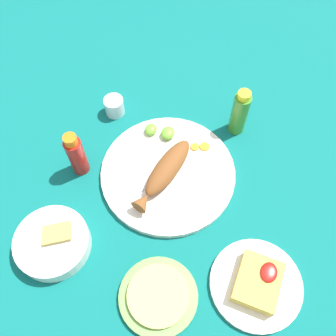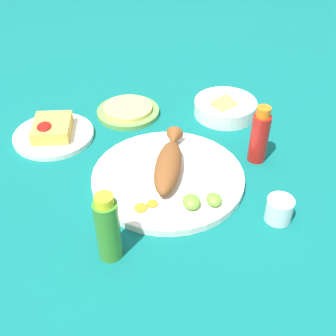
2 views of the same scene
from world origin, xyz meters
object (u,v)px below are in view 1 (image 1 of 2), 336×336
at_px(fried_fish, 165,171).
at_px(tortilla_plate, 158,297).
at_px(fork_near, 140,191).
at_px(guacamole_bowl, 53,242).
at_px(fork_far, 133,177).
at_px(salt_cup, 114,107).
at_px(hot_sauce_bottle_red, 76,155).
at_px(main_plate, 168,173).
at_px(hot_sauce_bottle_green, 240,113).
at_px(side_plate_fries, 256,284).

bearing_deg(fried_fish, tortilla_plate, -150.11).
relative_size(fork_near, guacamole_bowl, 0.90).
height_order(fried_fish, fork_far, fried_fish).
distance_m(fork_near, fork_far, 0.05).
bearing_deg(salt_cup, fork_far, -142.88).
xyz_separation_m(fork_near, hot_sauce_bottle_red, (0.01, 0.18, 0.05)).
bearing_deg(salt_cup, main_plate, -122.32).
distance_m(main_plate, hot_sauce_bottle_red, 0.25).
relative_size(fried_fish, hot_sauce_bottle_green, 1.55).
distance_m(guacamole_bowl, tortilla_plate, 0.29).
relative_size(fork_far, tortilla_plate, 0.95).
xyz_separation_m(main_plate, tortilla_plate, (-0.31, -0.10, -0.00)).
bearing_deg(side_plate_fries, salt_cup, 56.78).
bearing_deg(tortilla_plate, hot_sauce_bottle_green, -3.46).
height_order(fork_near, guacamole_bowl, guacamole_bowl).
xyz_separation_m(salt_cup, tortilla_plate, (-0.46, -0.33, -0.02)).
distance_m(fried_fish, tortilla_plate, 0.32).
bearing_deg(fork_far, tortilla_plate, 57.10).
relative_size(main_plate, salt_cup, 6.30).
height_order(salt_cup, side_plate_fries, salt_cup).
bearing_deg(salt_cup, hot_sauce_bottle_red, 179.31).
bearing_deg(fork_far, salt_cup, -120.21).
relative_size(fried_fish, fork_near, 1.49).
bearing_deg(fork_near, guacamole_bowl, -1.89).
bearing_deg(main_plate, fork_far, 121.91).
distance_m(hot_sauce_bottle_red, tortilla_plate, 0.41).
bearing_deg(fried_fish, fork_near, 157.33).
bearing_deg(fork_near, hot_sauce_bottle_red, -61.79).
bearing_deg(fried_fish, salt_cup, 66.01).
xyz_separation_m(fork_near, tortilla_plate, (-0.23, -0.15, -0.01)).
height_order(fork_near, salt_cup, salt_cup).
distance_m(hot_sauce_bottle_red, guacamole_bowl, 0.23).
relative_size(side_plate_fries, guacamole_bowl, 1.19).
bearing_deg(hot_sauce_bottle_green, salt_cup, 101.70).
xyz_separation_m(hot_sauce_bottle_green, guacamole_bowl, (-0.51, 0.32, -0.05)).
bearing_deg(fork_far, hot_sauce_bottle_green, 164.68).
bearing_deg(main_plate, tortilla_plate, -162.61).
bearing_deg(fork_near, tortilla_plate, 64.44).
xyz_separation_m(fork_far, salt_cup, (0.20, 0.15, 0.00)).
bearing_deg(fork_far, main_plate, 144.58).
relative_size(hot_sauce_bottle_green, tortilla_plate, 0.85).
relative_size(fork_near, side_plate_fries, 0.75).
distance_m(hot_sauce_bottle_red, hot_sauce_bottle_green, 0.46).
relative_size(main_plate, side_plate_fries, 1.68).
height_order(fork_far, side_plate_fries, fork_far).
height_order(hot_sauce_bottle_green, guacamole_bowl, hot_sauce_bottle_green).
relative_size(hot_sauce_bottle_green, salt_cup, 2.71).
relative_size(hot_sauce_bottle_red, tortilla_plate, 0.83).
distance_m(main_plate, fork_far, 0.10).
relative_size(main_plate, fork_far, 2.08).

